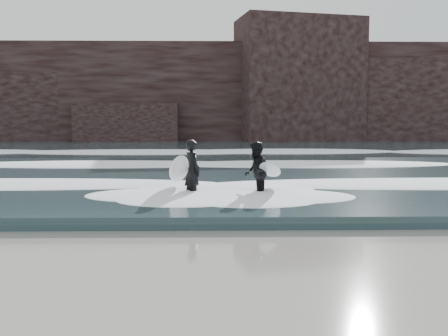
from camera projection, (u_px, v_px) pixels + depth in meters
The scene contains 8 objects.
ground at pixel (186, 274), 7.76m from camera, with size 120.00×120.00×0.00m, color olive.
sea at pixel (208, 151), 36.60m from camera, with size 90.00×52.00×0.30m, color #253A3E.
headland at pixel (210, 95), 53.06m from camera, with size 70.00×9.00×10.00m, color black.
foam_near at pixel (201, 180), 16.67m from camera, with size 60.00×3.20×0.20m, color white.
foam_mid at pixel (205, 162), 23.64m from camera, with size 60.00×4.00×0.24m, color white.
foam_far at pixel (207, 150), 32.59m from camera, with size 60.00×4.80×0.30m, color white.
surfer_left at pixel (190, 171), 14.52m from camera, with size 1.17×1.96×1.82m.
surfer_right at pixel (258, 172), 14.42m from camera, with size 1.32×2.22×1.76m.
Camera 1 is at (0.44, -7.57, 2.39)m, focal length 40.00 mm.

